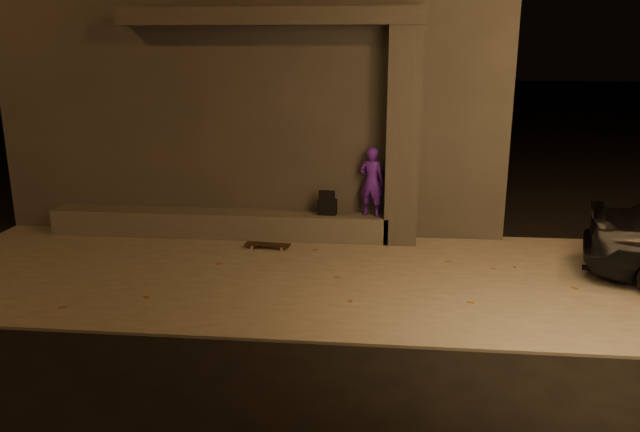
# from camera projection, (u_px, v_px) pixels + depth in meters

# --- Properties ---
(ground) EXTENTS (120.00, 120.00, 0.00)m
(ground) POSITION_uv_depth(u_px,v_px,m) (261.00, 334.00, 7.41)
(ground) COLOR black
(ground) RESTS_ON ground
(sidewalk) EXTENTS (11.00, 4.40, 0.04)m
(sidewalk) POSITION_uv_depth(u_px,v_px,m) (287.00, 274.00, 9.33)
(sidewalk) COLOR #67625A
(sidewalk) RESTS_ON ground
(building) EXTENTS (9.00, 5.10, 5.22)m
(building) POSITION_uv_depth(u_px,v_px,m) (271.00, 81.00, 13.06)
(building) COLOR #3A3734
(building) RESTS_ON ground
(ledge) EXTENTS (6.00, 0.55, 0.45)m
(ledge) POSITION_uv_depth(u_px,v_px,m) (219.00, 224.00, 11.09)
(ledge) COLOR #4D4B46
(ledge) RESTS_ON sidewalk
(column) EXTENTS (0.55, 0.55, 3.60)m
(column) POSITION_uv_depth(u_px,v_px,m) (403.00, 138.00, 10.36)
(column) COLOR #3A3734
(column) RESTS_ON sidewalk
(canopy) EXTENTS (5.00, 0.70, 0.28)m
(canopy) POSITION_uv_depth(u_px,v_px,m) (271.00, 17.00, 10.12)
(canopy) COLOR #3A3734
(canopy) RESTS_ON column
(skateboarder) EXTENTS (0.50, 0.40, 1.19)m
(skateboarder) POSITION_uv_depth(u_px,v_px,m) (372.00, 182.00, 10.61)
(skateboarder) COLOR #4E1BB0
(skateboarder) RESTS_ON ledge
(backpack) EXTENTS (0.33, 0.23, 0.44)m
(backpack) POSITION_uv_depth(u_px,v_px,m) (327.00, 206.00, 10.80)
(backpack) COLOR black
(backpack) RESTS_ON ledge
(skateboard) EXTENTS (0.77, 0.25, 0.08)m
(skateboard) POSITION_uv_depth(u_px,v_px,m) (268.00, 245.00, 10.41)
(skateboard) COLOR black
(skateboard) RESTS_ON sidewalk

